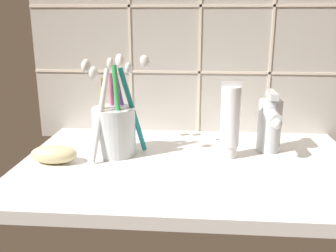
{
  "coord_description": "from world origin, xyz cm",
  "views": [
    {
      "loc": [
        1.1,
        -61.62,
        26.19
      ],
      "look_at": [
        -3.84,
        1.24,
        8.15
      ],
      "focal_mm": 40.0,
      "sensor_mm": 36.0,
      "label": 1
    }
  ],
  "objects_px": {
    "sink_faucet": "(270,123)",
    "soap_bar": "(54,154)",
    "toothbrush_cup": "(114,126)",
    "toothpaste_tube": "(230,121)"
  },
  "relations": [
    {
      "from": "toothbrush_cup",
      "to": "soap_bar",
      "type": "xyz_separation_m",
      "value": [
        -0.1,
        -0.05,
        -0.04
      ]
    },
    {
      "from": "sink_faucet",
      "to": "soap_bar",
      "type": "distance_m",
      "value": 0.39
    },
    {
      "from": "toothbrush_cup",
      "to": "soap_bar",
      "type": "height_order",
      "value": "toothbrush_cup"
    },
    {
      "from": "toothbrush_cup",
      "to": "sink_faucet",
      "type": "xyz_separation_m",
      "value": [
        0.29,
        0.03,
        0.0
      ]
    },
    {
      "from": "soap_bar",
      "to": "sink_faucet",
      "type": "bearing_deg",
      "value": 12.97
    },
    {
      "from": "sink_faucet",
      "to": "soap_bar",
      "type": "bearing_deg",
      "value": -76.93
    },
    {
      "from": "toothpaste_tube",
      "to": "soap_bar",
      "type": "xyz_separation_m",
      "value": [
        -0.31,
        -0.05,
        -0.05
      ]
    },
    {
      "from": "toothpaste_tube",
      "to": "soap_bar",
      "type": "bearing_deg",
      "value": -170.09
    },
    {
      "from": "soap_bar",
      "to": "toothbrush_cup",
      "type": "bearing_deg",
      "value": 29.22
    },
    {
      "from": "toothbrush_cup",
      "to": "toothpaste_tube",
      "type": "relative_size",
      "value": 1.37
    }
  ]
}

